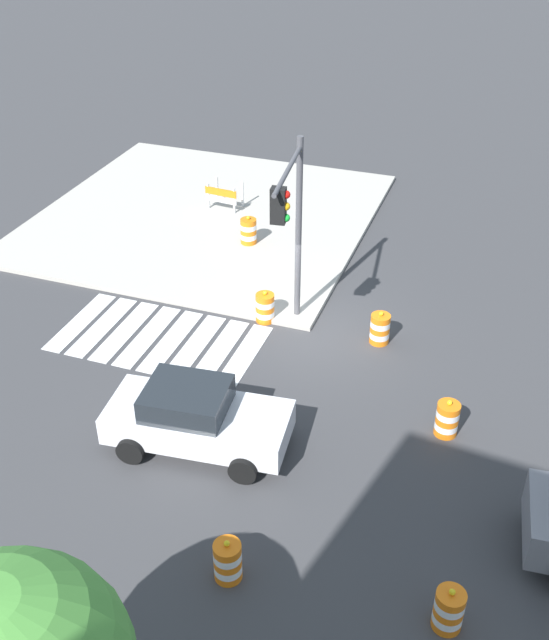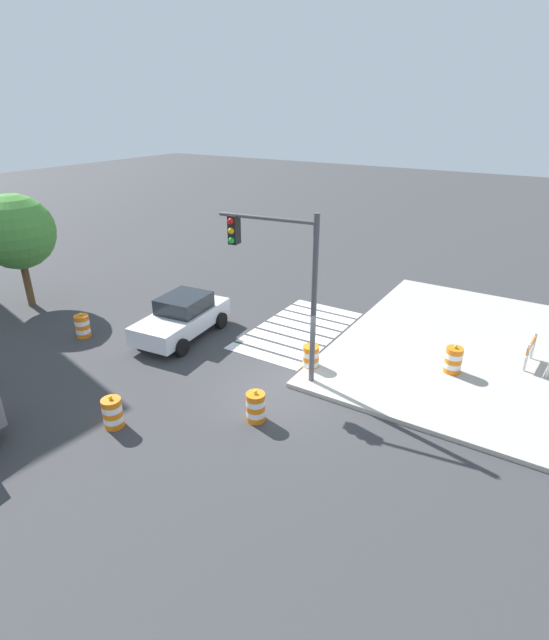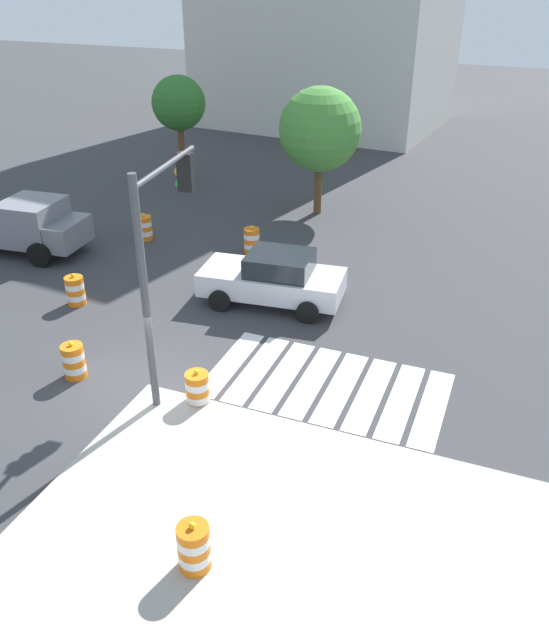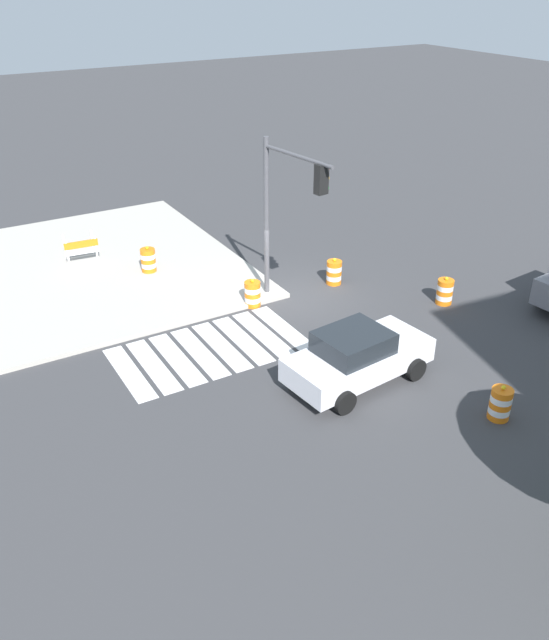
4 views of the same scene
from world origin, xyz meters
name	(u,v)px [view 1 (image 1 of 4)]	position (x,y,z in m)	size (l,w,h in m)	color
ground_plane	(310,332)	(0.00, 0.00, 0.00)	(120.00, 120.00, 0.00)	#38383A
sidewalk_corner	(205,216)	(6.00, -6.00, 0.07)	(12.00, 12.00, 0.15)	#ADA89E
crosswalk_stripes	(159,338)	(4.00, 1.80, 0.01)	(5.85, 3.20, 0.02)	silver
sports_car	(196,417)	(1.14, 5.45, 0.81)	(4.47, 2.47, 1.63)	silver
traffic_barrel_near_corner	(228,561)	(-1.03, 8.77, 0.45)	(0.56, 0.56, 1.02)	orange
traffic_barrel_crosswalk_end	(380,329)	(-2.02, -0.17, 0.45)	(0.56, 0.56, 1.02)	orange
traffic_barrel_median_near	(449,610)	(-5.26, 8.43, 0.45)	(0.56, 0.56, 1.02)	orange
traffic_barrel_median_far	(447,419)	(-4.42, 3.11, 0.45)	(0.56, 0.56, 1.02)	orange
traffic_barrel_far_curb	(265,308)	(1.45, -0.13, 0.45)	(0.56, 0.56, 1.02)	orange
traffic_barrel_on_sidewalk	(249,231)	(3.62, -4.39, 0.60)	(0.56, 0.56, 1.02)	orange
construction_barricade	(223,195)	(5.54, -6.66, 0.72)	(1.30, 0.88, 1.00)	silver
traffic_light_pole	(291,215)	(0.45, 0.53, 3.91)	(0.71, 3.27, 5.50)	#4C4C51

